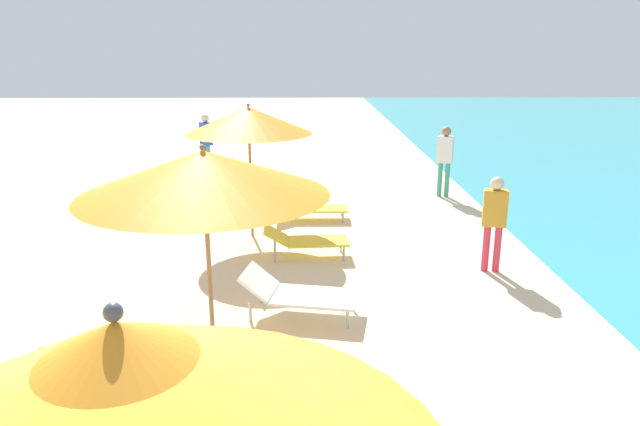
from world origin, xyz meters
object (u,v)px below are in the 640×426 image
at_px(person_walking_mid, 445,155).
at_px(person_walking_far, 494,216).
at_px(umbrella_nearest, 124,407).
at_px(beach_ball, 45,358).
at_px(lounger_second_shoreside, 298,293).
at_px(umbrella_farthest, 249,120).
at_px(umbrella_second, 204,173).
at_px(person_walking_near, 206,138).
at_px(lounger_second_inland, 283,390).
at_px(lounger_farthest_shoreside, 308,207).
at_px(lounger_farthest_inland, 305,240).

relative_size(person_walking_mid, person_walking_far, 1.09).
distance_m(umbrella_nearest, person_walking_mid, 12.29).
relative_size(person_walking_mid, beach_ball, 6.58).
xyz_separation_m(umbrella_nearest, lounger_second_shoreside, (0.42, 5.39, -2.02)).
distance_m(umbrella_farthest, beach_ball, 5.40).
bearing_deg(umbrella_second, umbrella_nearest, -83.16).
bearing_deg(umbrella_nearest, person_walking_far, 63.48).
bearing_deg(person_walking_mid, person_walking_far, -160.94).
relative_size(person_walking_near, person_walking_far, 1.09).
xyz_separation_m(lounger_second_inland, person_walking_near, (-2.60, 11.03, 0.77)).
height_order(umbrella_second, beach_ball, umbrella_second).
xyz_separation_m(umbrella_nearest, umbrella_second, (-0.50, 4.19, -0.15)).
xyz_separation_m(umbrella_second, lounger_farthest_shoreside, (1.04, 5.61, -1.91)).
height_order(lounger_farthest_shoreside, person_walking_mid, person_walking_mid).
bearing_deg(lounger_farthest_shoreside, person_walking_far, -44.76).
distance_m(umbrella_second, lounger_farthest_inland, 3.99).
height_order(lounger_second_inland, beach_ball, lounger_second_inland).
xyz_separation_m(umbrella_second, lounger_second_shoreside, (0.92, 1.20, -1.87)).
bearing_deg(beach_ball, lounger_second_shoreside, 24.65).
distance_m(lounger_second_shoreside, lounger_farthest_inland, 2.18).
bearing_deg(lounger_farthest_inland, person_walking_mid, 48.06).
xyz_separation_m(lounger_farthest_shoreside, person_walking_mid, (3.21, 1.83, 0.74)).
distance_m(lounger_farthest_shoreside, lounger_farthest_inland, 2.23).
distance_m(umbrella_second, lounger_second_shoreside, 2.40).
relative_size(lounger_second_shoreside, person_walking_near, 0.97).
distance_m(umbrella_second, lounger_farthest_shoreside, 6.02).
bearing_deg(person_walking_far, beach_ball, 130.01).
relative_size(umbrella_second, umbrella_farthest, 1.06).
bearing_deg(person_walking_far, umbrella_nearest, 167.92).
height_order(lounger_farthest_shoreside, lounger_farthest_inland, lounger_farthest_shoreside).
height_order(umbrella_second, lounger_second_inland, umbrella_second).
bearing_deg(person_walking_mid, lounger_second_shoreside, 174.79).
relative_size(umbrella_nearest, person_walking_mid, 1.61).
bearing_deg(person_walking_mid, lounger_second_inland, -179.44).
bearing_deg(lounger_farthest_inland, lounger_second_shoreside, -95.48).
bearing_deg(person_walking_far, umbrella_second, 138.81).
height_order(person_walking_mid, person_walking_far, person_walking_mid).
xyz_separation_m(lounger_farthest_shoreside, lounger_farthest_inland, (-0.04, -2.23, 0.04)).
bearing_deg(lounger_farthest_inland, beach_ball, -132.91).
height_order(lounger_second_shoreside, person_walking_far, person_walking_far).
bearing_deg(lounger_farthest_inland, umbrella_second, -109.90).
bearing_deg(umbrella_farthest, lounger_second_inland, -81.50).
distance_m(lounger_second_shoreside, person_walking_mid, 7.11).
bearing_deg(lounger_second_inland, lounger_second_shoreside, 75.21).
distance_m(lounger_second_shoreside, beach_ball, 3.06).
height_order(lounger_farthest_inland, person_walking_mid, person_walking_mid).
bearing_deg(lounger_second_shoreside, umbrella_nearest, -84.07).
xyz_separation_m(umbrella_nearest, lounger_farthest_shoreside, (0.54, 9.80, -2.06)).
distance_m(person_walking_mid, beach_ball, 9.72).
bearing_deg(umbrella_second, lounger_second_shoreside, 52.36).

